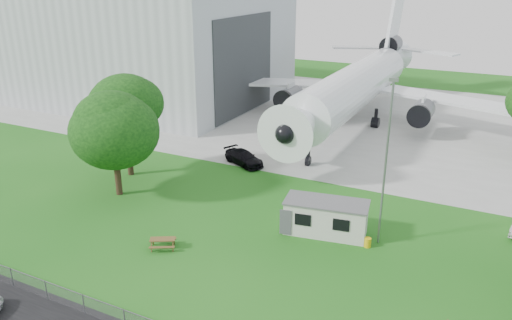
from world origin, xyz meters
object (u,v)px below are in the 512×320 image
at_px(picnic_west, 163,248).
at_px(site_cabin, 326,217).
at_px(hangar, 134,35).
at_px(airliner, 358,83).

bearing_deg(picnic_west, site_cabin, 8.04).
height_order(hangar, site_cabin, hangar).
bearing_deg(site_cabin, picnic_west, -142.74).
xyz_separation_m(airliner, picnic_west, (-3.37, -37.36, -5.27)).
bearing_deg(picnic_west, hangar, 101.77).
distance_m(hangar, picnic_west, 50.57).
relative_size(hangar, airliner, 0.90).
xyz_separation_m(hangar, picnic_west, (32.60, -37.50, -9.41)).
bearing_deg(hangar, site_cabin, -35.52).
relative_size(airliner, picnic_west, 26.52).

